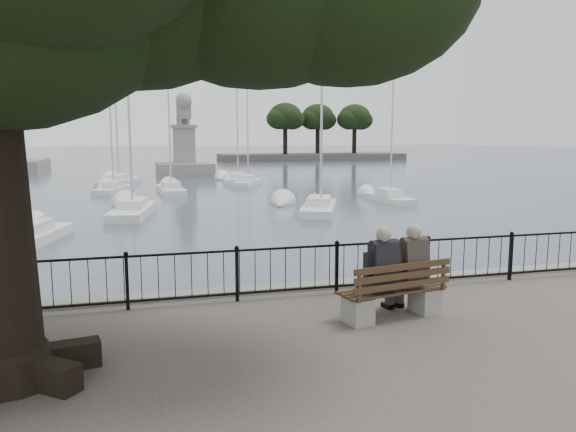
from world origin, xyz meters
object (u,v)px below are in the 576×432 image
object	(u,v)px
person_left	(378,276)
person_right	(407,272)
bench	(394,298)
lion_monument	(184,155)

from	to	relation	value
person_left	person_right	bearing A→B (deg)	10.45
bench	lion_monument	xyz separation A→B (m)	(0.57, 49.13, 0.70)
person_left	lion_monument	bearing A→B (deg)	89.00
person_right	lion_monument	distance (m)	48.95
person_left	person_right	distance (m)	0.63
person_left	lion_monument	xyz separation A→B (m)	(0.86, 49.07, 0.31)
person_left	lion_monument	world-z (taller)	lion_monument
lion_monument	person_right	bearing A→B (deg)	-90.28
person_right	bench	bearing A→B (deg)	-152.13
person_right	lion_monument	bearing A→B (deg)	89.72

